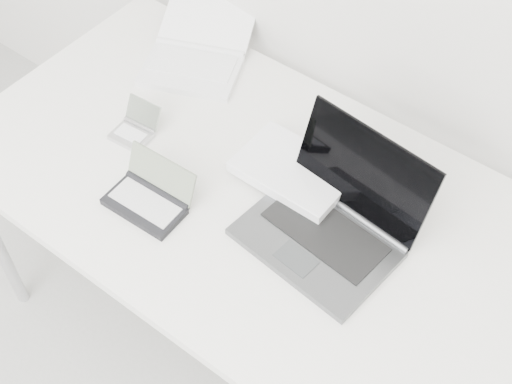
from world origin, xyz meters
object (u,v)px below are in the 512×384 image
Objects in this scene: laptop_large at (316,202)px; palmtop_charcoal at (149,198)px; desk at (276,216)px; netbook_open_white at (196,56)px.

palmtop_charcoal is at bearing -140.34° from laptop_large.
laptop_large is (0.08, 0.04, 0.08)m from desk.
netbook_open_white is (-0.55, 0.23, -0.02)m from laptop_large.
desk is at bearing 34.97° from palmtop_charcoal.
netbook_open_white is at bearing 163.16° from laptop_large.
laptop_large reaches higher than desk.
palmtop_charcoal reaches higher than netbook_open_white.
laptop_large reaches higher than netbook_open_white.
laptop_large is at bearing 23.31° from desk.
desk is 3.98× the size of netbook_open_white.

